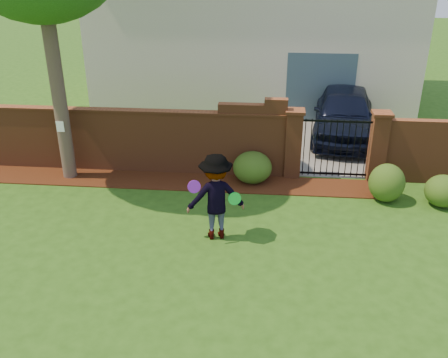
# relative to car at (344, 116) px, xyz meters

# --- Properties ---
(ground) EXTENTS (80.00, 80.00, 0.01)m
(ground) POSITION_rel_car_xyz_m (-4.13, -7.02, -0.81)
(ground) COLOR #254A12
(ground) RESTS_ON ground
(mulch_bed) EXTENTS (11.10, 1.08, 0.03)m
(mulch_bed) POSITION_rel_car_xyz_m (-5.08, -3.68, -0.79)
(mulch_bed) COLOR #331509
(mulch_bed) RESTS_ON ground
(brick_wall) EXTENTS (8.70, 0.31, 2.16)m
(brick_wall) POSITION_rel_car_xyz_m (-6.14, -3.02, 0.12)
(brick_wall) COLOR brown
(brick_wall) RESTS_ON ground
(pillar_left) EXTENTS (0.50, 0.50, 1.88)m
(pillar_left) POSITION_rel_car_xyz_m (-1.73, -3.02, 0.15)
(pillar_left) COLOR brown
(pillar_left) RESTS_ON ground
(pillar_right) EXTENTS (0.50, 0.50, 1.88)m
(pillar_right) POSITION_rel_car_xyz_m (0.47, -3.02, 0.15)
(pillar_right) COLOR brown
(pillar_right) RESTS_ON ground
(iron_gate) EXTENTS (1.78, 0.03, 1.60)m
(iron_gate) POSITION_rel_car_xyz_m (-0.63, -3.02, 0.04)
(iron_gate) COLOR black
(iron_gate) RESTS_ON ground
(driveway) EXTENTS (3.20, 8.00, 0.01)m
(driveway) POSITION_rel_car_xyz_m (-0.63, 0.98, -0.80)
(driveway) COLOR #65625E
(driveway) RESTS_ON ground
(house) EXTENTS (12.40, 6.40, 6.30)m
(house) POSITION_rel_car_xyz_m (-3.12, 4.98, 2.35)
(house) COLOR beige
(house) RESTS_ON ground
(car) EXTENTS (2.50, 4.95, 1.62)m
(car) POSITION_rel_car_xyz_m (0.00, 0.00, 0.00)
(car) COLOR black
(car) RESTS_ON ground
(paper_notice) EXTENTS (0.20, 0.01, 0.28)m
(paper_notice) POSITION_rel_car_xyz_m (-7.73, -3.81, 0.69)
(paper_notice) COLOR white
(paper_notice) RESTS_ON tree
(shrub_left) EXTENTS (1.03, 1.03, 0.84)m
(shrub_left) POSITION_rel_car_xyz_m (-2.78, -3.49, -0.39)
(shrub_left) COLOR #214514
(shrub_left) RESTS_ON ground
(shrub_middle) EXTENTS (0.87, 0.87, 0.95)m
(shrub_middle) POSITION_rel_car_xyz_m (0.52, -4.24, -0.33)
(shrub_middle) COLOR #214514
(shrub_middle) RESTS_ON ground
(shrub_right) EXTENTS (0.87, 0.87, 0.77)m
(shrub_right) POSITION_rel_car_xyz_m (1.82, -4.38, -0.42)
(shrub_right) COLOR #214514
(shrub_right) RESTS_ON ground
(man) EXTENTS (1.35, 0.97, 1.89)m
(man) POSITION_rel_car_xyz_m (-3.43, -6.33, 0.14)
(man) COLOR gray
(man) RESTS_ON ground
(frisbee_purple) EXTENTS (0.28, 0.16, 0.26)m
(frisbee_purple) POSITION_rel_car_xyz_m (-3.84, -6.61, 0.51)
(frisbee_purple) COLOR purple
(frisbee_purple) RESTS_ON man
(frisbee_green) EXTENTS (0.28, 0.13, 0.27)m
(frisbee_green) POSITION_rel_car_xyz_m (-3.04, -6.39, 0.17)
(frisbee_green) COLOR green
(frisbee_green) RESTS_ON man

